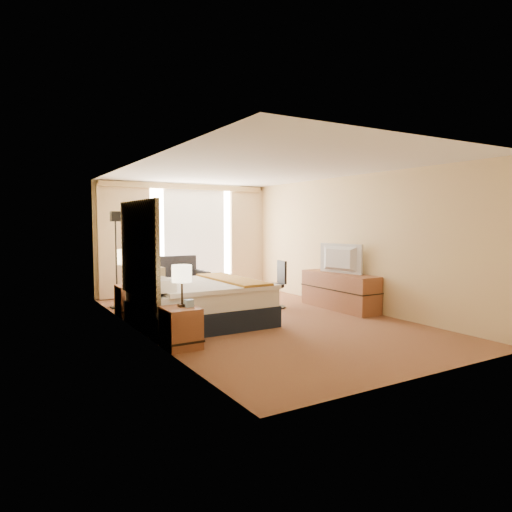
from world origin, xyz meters
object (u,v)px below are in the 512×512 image
nightstand_right (130,300)px  desk_chair (277,287)px  television (337,259)px  lamp_left (182,274)px  lamp_right (126,258)px  media_dresser (339,291)px  bed (199,302)px  nightstand_left (181,328)px  loveseat (170,287)px  floor_lamp (116,240)px

nightstand_right → desk_chair: 2.81m
television → lamp_left: bearing=95.0°
lamp_right → media_dresser: bearing=-21.0°
bed → desk_chair: size_ratio=2.20×
bed → lamp_right: size_ratio=3.12×
nightstand_left → media_dresser: bearing=15.8°
television → lamp_right: bearing=58.0°
desk_chair → nightstand_left: bearing=-138.2°
nightstand_right → loveseat: size_ratio=0.36×
bed → loveseat: bed is taller
lamp_left → television: size_ratio=0.57×
bed → television: size_ratio=2.05×
lamp_left → loveseat: bearing=72.6°
television → desk_chair: bearing=41.5°
nightstand_left → floor_lamp: (-0.03, 3.35, 1.07)m
media_dresser → bed: (-2.89, 0.19, 0.01)m
nightstand_left → lamp_left: lamp_left is taller
nightstand_left → bed: 1.48m
nightstand_right → bed: (0.81, -1.26, 0.09)m
media_dresser → desk_chair: bearing=143.4°
media_dresser → lamp_right: lamp_right is taller
television → bed: bearing=75.6°
lamp_right → television: bearing=-21.2°
media_dresser → television: television is taller
loveseat → desk_chair: (1.58, -1.76, 0.10)m
nightstand_right → media_dresser: media_dresser is taller
nightstand_left → lamp_left: size_ratio=0.97×
loveseat → television: (2.52, -2.49, 0.67)m
nightstand_right → desk_chair: (2.71, -0.72, 0.14)m
bed → television: 2.91m
media_dresser → lamp_left: bearing=-164.6°
floor_lamp → lamp_left: size_ratio=3.34×
nightstand_right → loveseat: (1.13, 1.05, 0.04)m
television → loveseat: bearing=34.5°
nightstand_left → lamp_left: bearing=46.3°
lamp_left → lamp_right: bearing=92.2°
nightstand_left → bed: (0.81, 1.24, 0.09)m
desk_chair → television: 1.32m
lamp_left → lamp_right: size_ratio=0.87×
desk_chair → lamp_left: (-2.67, -1.74, 0.58)m
media_dresser → lamp_left: size_ratio=3.16×
desk_chair → lamp_left: bearing=-138.5°
floor_lamp → desk_chair: (2.74, -1.57, -0.93)m
nightstand_left → lamp_right: lamp_right is taller
lamp_right → television: size_ratio=0.66×
nightstand_left → loveseat: 3.72m
media_dresser → desk_chair: (-0.99, 0.73, 0.06)m
nightstand_left → television: size_ratio=0.55×
lamp_right → lamp_left: bearing=-87.8°
nightstand_left → lamp_left: (0.04, 0.04, 0.72)m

